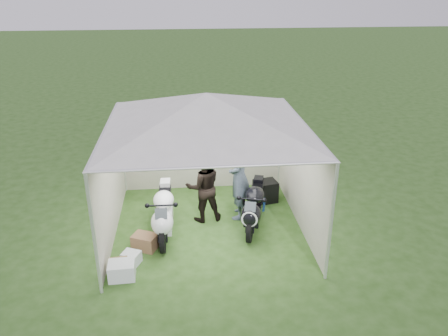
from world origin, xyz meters
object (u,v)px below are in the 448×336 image
(motorcycle_white, at_px, (164,213))
(person_dark_jacket, at_px, (203,187))
(canopy_tent, at_px, (207,113))
(paddock_stand, at_px, (258,204))
(person_blue_jacket, at_px, (239,176))
(crate_3, at_px, (145,242))
(crate_2, at_px, (131,258))
(equipment_box, at_px, (265,191))
(crate_0, at_px, (122,270))
(motorcycle_black, at_px, (254,207))
(crate_1, at_px, (119,269))

(motorcycle_white, height_order, person_dark_jacket, person_dark_jacket)
(canopy_tent, bearing_deg, motorcycle_white, -162.62)
(motorcycle_white, bearing_deg, paddock_stand, 25.35)
(person_blue_jacket, xyz_separation_m, crate_3, (-2.06, -1.12, -0.84))
(paddock_stand, relative_size, crate_2, 1.05)
(paddock_stand, relative_size, crate_3, 0.72)
(canopy_tent, height_order, crate_2, canopy_tent)
(equipment_box, bearing_deg, crate_0, -139.47)
(canopy_tent, relative_size, crate_0, 11.92)
(crate_2, bearing_deg, paddock_stand, 34.08)
(motorcycle_white, bearing_deg, crate_3, -128.80)
(person_dark_jacket, xyz_separation_m, crate_3, (-1.25, -1.06, -0.66))
(paddock_stand, bearing_deg, crate_2, -145.92)
(canopy_tent, xyz_separation_m, crate_2, (-1.56, -1.22, -2.46))
(equipment_box, relative_size, crate_0, 1.11)
(motorcycle_black, xyz_separation_m, person_blue_jacket, (-0.24, 0.53, 0.48))
(person_blue_jacket, height_order, crate_2, person_blue_jacket)
(paddock_stand, bearing_deg, crate_3, -151.11)
(canopy_tent, relative_size, crate_1, 16.56)
(equipment_box, relative_size, crate_3, 1.12)
(canopy_tent, relative_size, motorcycle_white, 2.87)
(crate_3, bearing_deg, person_dark_jacket, 40.21)
(motorcycle_black, xyz_separation_m, crate_0, (-2.66, -1.50, -0.35))
(canopy_tent, distance_m, motorcycle_white, 2.26)
(crate_0, height_order, crate_1, crate_0)
(canopy_tent, bearing_deg, person_dark_jacket, 104.57)
(canopy_tent, relative_size, paddock_stand, 16.61)
(motorcycle_white, bearing_deg, canopy_tent, 18.98)
(canopy_tent, distance_m, motorcycle_black, 2.29)
(motorcycle_black, xyz_separation_m, crate_1, (-2.72, -1.43, -0.36))
(person_blue_jacket, bearing_deg, crate_2, -41.67)
(motorcycle_white, xyz_separation_m, crate_1, (-0.81, -1.30, -0.39))
(person_dark_jacket, relative_size, crate_2, 5.06)
(motorcycle_black, bearing_deg, person_blue_jacket, 130.95)
(crate_1, height_order, crate_3, crate_3)
(canopy_tent, distance_m, equipment_box, 2.92)
(motorcycle_white, height_order, equipment_box, motorcycle_white)
(paddock_stand, bearing_deg, person_blue_jacket, -149.99)
(canopy_tent, relative_size, crate_3, 12.04)
(motorcycle_white, bearing_deg, equipment_box, 30.55)
(person_dark_jacket, relative_size, crate_1, 4.79)
(crate_0, bearing_deg, crate_3, 68.59)
(motorcycle_black, distance_m, paddock_stand, 0.93)
(crate_3, bearing_deg, motorcycle_black, 14.38)
(crate_0, xyz_separation_m, crate_1, (-0.07, 0.06, -0.01))
(person_blue_jacket, relative_size, crate_1, 5.84)
(paddock_stand, bearing_deg, canopy_tent, -151.69)
(canopy_tent, distance_m, crate_0, 3.38)
(person_dark_jacket, relative_size, crate_3, 3.48)
(crate_2, bearing_deg, crate_0, -106.42)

